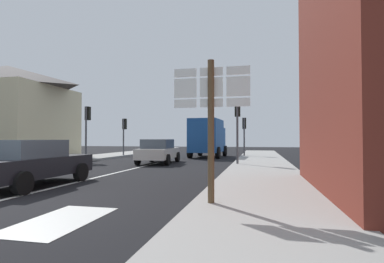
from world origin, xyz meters
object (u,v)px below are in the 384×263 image
object	(u,v)px
sedan_near	(30,162)
sedan_far	(159,151)
delivery_truck	(208,137)
traffic_light_near_left	(87,121)
traffic_light_far_right	(244,128)
route_sign_post	(211,116)
traffic_light_far_left	(124,128)
traffic_light_near_right	(237,117)

from	to	relation	value
sedan_near	sedan_far	bearing A→B (deg)	83.51
delivery_truck	traffic_light_near_left	distance (m)	9.48
sedan_far	traffic_light_far_right	size ratio (longest dim) A/B	1.34
delivery_truck	route_sign_post	size ratio (longest dim) A/B	1.59
route_sign_post	sedan_far	bearing A→B (deg)	114.22
traffic_light_near_left	sedan_near	bearing A→B (deg)	-67.33
sedan_far	traffic_light_far_left	xyz separation A→B (m)	(-5.15, 6.10, 1.61)
sedan_far	delivery_truck	xyz separation A→B (m)	(1.92, 6.70, 0.89)
traffic_light_near_right	sedan_near	bearing A→B (deg)	-124.41
sedan_near	traffic_light_near_left	distance (m)	10.79
traffic_light_near_right	traffic_light_far_left	distance (m)	12.10
traffic_light_near_left	delivery_truck	bearing A→B (deg)	41.38
delivery_truck	traffic_light_near_right	xyz separation A→B (m)	(2.92, -7.42, 1.04)
route_sign_post	traffic_light_near_right	xyz separation A→B (m)	(-0.14, 10.35, 0.69)
sedan_near	traffic_light_far_left	bearing A→B (deg)	104.86
route_sign_post	traffic_light_far_left	bearing A→B (deg)	120.54
delivery_truck	traffic_light_near_left	xyz separation A→B (m)	(-7.07, -6.23, 1.05)
sedan_far	traffic_light_near_left	xyz separation A→B (m)	(-5.15, 0.47, 1.94)
traffic_light_far_left	traffic_light_far_right	xyz separation A→B (m)	(9.99, 1.14, 0.00)
sedan_near	traffic_light_near_left	size ratio (longest dim) A/B	1.15
sedan_far	traffic_light_near_left	world-z (taller)	traffic_light_near_left
route_sign_post	traffic_light_near_right	bearing A→B (deg)	90.79
traffic_light_far_left	traffic_light_far_right	distance (m)	10.05
sedan_far	sedan_near	bearing A→B (deg)	-96.49
sedan_far	route_sign_post	world-z (taller)	route_sign_post
traffic_light_near_right	traffic_light_near_left	xyz separation A→B (m)	(-9.99, 1.19, 0.01)
route_sign_post	traffic_light_near_left	world-z (taller)	traffic_light_near_left
traffic_light_far_right	sedan_near	bearing A→B (deg)	-109.59
delivery_truck	route_sign_post	distance (m)	18.03
traffic_light_near_right	traffic_light_far_right	distance (m)	7.97
traffic_light_far_left	sedan_near	bearing A→B (deg)	-75.14
sedan_near	sedan_far	world-z (taller)	same
delivery_truck	traffic_light_far_left	bearing A→B (deg)	-175.15
traffic_light_near_right	sedan_far	bearing A→B (deg)	171.57
route_sign_post	sedan_near	bearing A→B (deg)	163.87
delivery_truck	traffic_light_near_right	distance (m)	8.04
route_sign_post	traffic_light_far_right	size ratio (longest dim) A/B	1.00
delivery_truck	traffic_light_near_right	world-z (taller)	traffic_light_near_right
route_sign_post	traffic_light_near_left	xyz separation A→B (m)	(-10.13, 11.54, 0.70)
sedan_far	delivery_truck	size ratio (longest dim) A/B	0.84
sedan_near	route_sign_post	xyz separation A→B (m)	(6.04, -1.75, 1.24)
sedan_near	traffic_light_far_right	distance (m)	17.66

